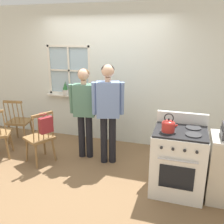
% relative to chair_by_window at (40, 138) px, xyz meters
% --- Properties ---
extents(ground_plane, '(16.00, 16.00, 0.00)m').
position_rel_chair_by_window_xyz_m(ground_plane, '(0.77, -0.13, -0.44)').
color(ground_plane, brown).
extents(wall_back, '(6.40, 0.16, 2.70)m').
position_rel_chair_by_window_xyz_m(wall_back, '(0.80, 1.27, 0.91)').
color(wall_back, silver).
rests_on(wall_back, ground_plane).
extents(chair_by_window, '(0.55, 0.56, 0.93)m').
position_rel_chair_by_window_xyz_m(chair_by_window, '(0.00, 0.00, 0.00)').
color(chair_by_window, olive).
rests_on(chair_by_window, ground_plane).
extents(chair_center_cluster, '(0.48, 0.46, 0.93)m').
position_rel_chair_by_window_xyz_m(chair_center_cluster, '(-0.87, 0.59, 0.00)').
color(chair_center_cluster, olive).
rests_on(chair_center_cluster, ground_plane).
extents(person_elderly_left, '(0.52, 0.28, 1.60)m').
position_rel_chair_by_window_xyz_m(person_elderly_left, '(0.67, 0.41, 0.52)').
color(person_elderly_left, black).
rests_on(person_elderly_left, ground_plane).
extents(person_teen_center, '(0.53, 0.31, 1.70)m').
position_rel_chair_by_window_xyz_m(person_teen_center, '(1.12, 0.34, 0.59)').
color(person_teen_center, black).
rests_on(person_teen_center, ground_plane).
extents(stove, '(0.71, 0.68, 1.08)m').
position_rel_chair_by_window_xyz_m(stove, '(2.31, -0.16, 0.03)').
color(stove, white).
rests_on(stove, ground_plane).
extents(kettle, '(0.21, 0.17, 0.25)m').
position_rel_chair_by_window_xyz_m(kettle, '(2.15, -0.29, 0.59)').
color(kettle, red).
rests_on(kettle, stove).
extents(potted_plant, '(0.12, 0.12, 0.31)m').
position_rel_chair_by_window_xyz_m(potted_plant, '(-0.09, 1.18, 0.59)').
color(potted_plant, beige).
rests_on(potted_plant, wall_back).
extents(handbag, '(0.25, 0.24, 0.31)m').
position_rel_chair_by_window_xyz_m(handbag, '(0.21, -0.11, 0.32)').
color(handbag, maroon).
rests_on(handbag, chair_by_window).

